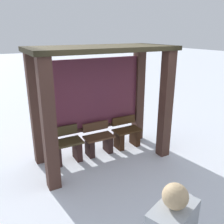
# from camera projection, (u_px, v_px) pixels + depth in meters

# --- Properties ---
(ground_plane) EXTENTS (60.00, 60.00, 0.00)m
(ground_plane) POSITION_uv_depth(u_px,v_px,m) (103.00, 157.00, 5.37)
(ground_plane) COLOR white
(bus_shelter) EXTENTS (2.86, 1.36, 2.42)m
(bus_shelter) POSITION_uv_depth(u_px,v_px,m) (99.00, 87.00, 4.98)
(bus_shelter) COLOR #422922
(bus_shelter) RESTS_ON ground
(bench_left_inside) EXTENTS (0.66, 0.39, 0.76)m
(bench_left_inside) POSITION_uv_depth(u_px,v_px,m) (67.00, 148.00, 5.12)
(bench_left_inside) COLOR #44371F
(bench_left_inside) RESTS_ON ground
(bench_center_inside) EXTENTS (0.66, 0.36, 0.72)m
(bench_center_inside) POSITION_uv_depth(u_px,v_px,m) (99.00, 141.00, 5.47)
(bench_center_inside) COLOR brown
(bench_center_inside) RESTS_ON ground
(bench_right_inside) EXTENTS (0.66, 0.38, 0.73)m
(bench_right_inside) POSITION_uv_depth(u_px,v_px,m) (127.00, 135.00, 5.82)
(bench_right_inside) COLOR #452C15
(bench_right_inside) RESTS_ON ground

